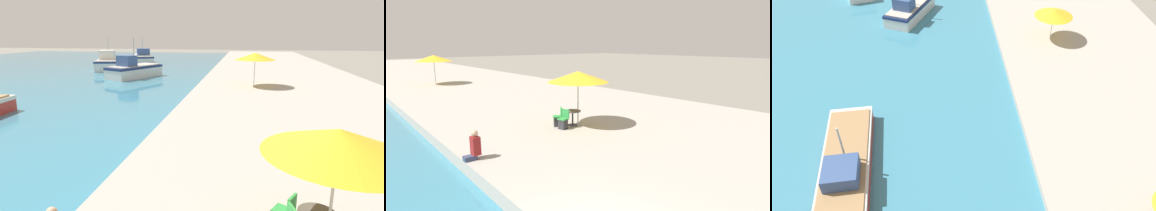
% 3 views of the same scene
% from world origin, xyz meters
% --- Properties ---
extents(water_basin, '(56.00, 90.00, 0.04)m').
position_xyz_m(water_basin, '(-28.00, 37.00, 0.02)').
color(water_basin, teal).
rests_on(water_basin, ground_plane).
extents(quay_promenade, '(16.00, 90.00, 0.53)m').
position_xyz_m(quay_promenade, '(8.00, 37.00, 0.26)').
color(quay_promenade, '#A39E93').
rests_on(quay_promenade, ground_plane).
extents(fishing_boat_mid, '(5.28, 7.19, 4.50)m').
position_xyz_m(fishing_boat_mid, '(-8.44, 34.34, 0.93)').
color(fishing_boat_mid, silver).
rests_on(fishing_boat_mid, water_basin).
extents(fishing_boat_far, '(5.13, 8.66, 4.76)m').
position_xyz_m(fishing_boat_far, '(-15.01, 41.89, 0.98)').
color(fishing_boat_far, silver).
rests_on(fishing_boat_far, water_basin).
extents(fishing_boat_distant, '(6.35, 9.45, 4.36)m').
position_xyz_m(fishing_boat_distant, '(-13.66, 52.44, 0.90)').
color(fishing_boat_distant, silver).
rests_on(fishing_boat_distant, water_basin).
extents(cafe_umbrella_pink, '(2.91, 2.91, 2.65)m').
position_xyz_m(cafe_umbrella_pink, '(5.90, 7.41, 2.92)').
color(cafe_umbrella_pink, '#B7B7B7').
rests_on(cafe_umbrella_pink, quay_promenade).
extents(cafe_umbrella_white, '(3.45, 3.45, 2.83)m').
position_xyz_m(cafe_umbrella_white, '(4.93, 28.07, 3.05)').
color(cafe_umbrella_white, '#B7B7B7').
rests_on(cafe_umbrella_white, quay_promenade).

